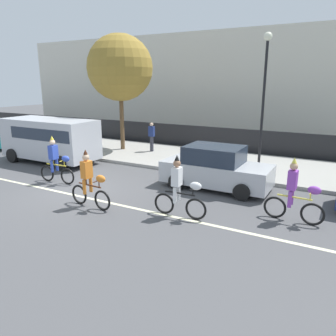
# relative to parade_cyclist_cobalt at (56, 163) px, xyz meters

# --- Properties ---
(ground_plane) EXTENTS (80.00, 80.00, 0.00)m
(ground_plane) POSITION_rel_parade_cyclist_cobalt_xyz_m (1.42, -0.29, -0.84)
(ground_plane) COLOR #4C4C4F
(road_centre_line) EXTENTS (36.00, 0.14, 0.01)m
(road_centre_line) POSITION_rel_parade_cyclist_cobalt_xyz_m (1.42, -0.79, -0.84)
(road_centre_line) COLOR beige
(road_centre_line) RESTS_ON ground
(sidewalk_curb) EXTENTS (60.00, 5.00, 0.15)m
(sidewalk_curb) POSITION_rel_parade_cyclist_cobalt_xyz_m (1.42, 6.21, -0.77)
(sidewalk_curb) COLOR #9E9B93
(sidewalk_curb) RESTS_ON ground
(fence_line) EXTENTS (40.00, 0.08, 1.40)m
(fence_line) POSITION_rel_parade_cyclist_cobalt_xyz_m (1.42, 9.11, -0.14)
(fence_line) COLOR black
(fence_line) RESTS_ON ground
(building_backdrop) EXTENTS (28.00, 8.00, 7.44)m
(building_backdrop) POSITION_rel_parade_cyclist_cobalt_xyz_m (-2.50, 17.71, 2.88)
(building_backdrop) COLOR beige
(building_backdrop) RESTS_ON ground
(parade_cyclist_cobalt) EXTENTS (1.72, 0.50, 1.92)m
(parade_cyclist_cobalt) POSITION_rel_parade_cyclist_cobalt_xyz_m (0.00, 0.00, 0.00)
(parade_cyclist_cobalt) COLOR black
(parade_cyclist_cobalt) RESTS_ON ground
(parade_cyclist_orange) EXTENTS (1.72, 0.50, 1.92)m
(parade_cyclist_orange) POSITION_rel_parade_cyclist_cobalt_xyz_m (3.00, -1.39, 0.00)
(parade_cyclist_orange) COLOR black
(parade_cyclist_orange) RESTS_ON ground
(parade_cyclist_zebra) EXTENTS (1.72, 0.50, 1.92)m
(parade_cyclist_zebra) POSITION_rel_parade_cyclist_cobalt_xyz_m (5.90, -0.68, 0.00)
(parade_cyclist_zebra) COLOR black
(parade_cyclist_zebra) RESTS_ON ground
(parade_cyclist_purple) EXTENTS (1.72, 0.50, 1.92)m
(parade_cyclist_purple) POSITION_rel_parade_cyclist_cobalt_xyz_m (8.96, 0.60, 0.00)
(parade_cyclist_purple) COLOR black
(parade_cyclist_purple) RESTS_ON ground
(parked_van_silver) EXTENTS (5.00, 2.22, 2.18)m
(parked_van_silver) POSITION_rel_parade_cyclist_cobalt_xyz_m (-2.91, 2.41, 0.44)
(parked_van_silver) COLOR silver
(parked_van_silver) RESTS_ON ground
(parked_car_silver) EXTENTS (4.10, 1.92, 1.64)m
(parked_car_silver) POSITION_rel_parade_cyclist_cobalt_xyz_m (5.83, 2.46, -0.06)
(parked_car_silver) COLOR #B7BABF
(parked_car_silver) RESTS_ON ground
(street_lamp_post) EXTENTS (0.36, 0.36, 5.86)m
(street_lamp_post) POSITION_rel_parade_cyclist_cobalt_xyz_m (6.61, 6.04, 3.15)
(street_lamp_post) COLOR black
(street_lamp_post) RESTS_ON sidewalk_curb
(street_tree_far_corner) EXTENTS (3.62, 3.62, 6.38)m
(street_tree_far_corner) POSITION_rel_parade_cyclist_cobalt_xyz_m (-1.37, 6.27, 3.86)
(street_tree_far_corner) COLOR brown
(street_tree_far_corner) RESTS_ON sidewalk_curb
(pedestrian_onlooker) EXTENTS (0.32, 0.20, 1.62)m
(pedestrian_onlooker) POSITION_rel_parade_cyclist_cobalt_xyz_m (0.45, 6.54, 0.17)
(pedestrian_onlooker) COLOR #33333D
(pedestrian_onlooker) RESTS_ON sidewalk_curb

